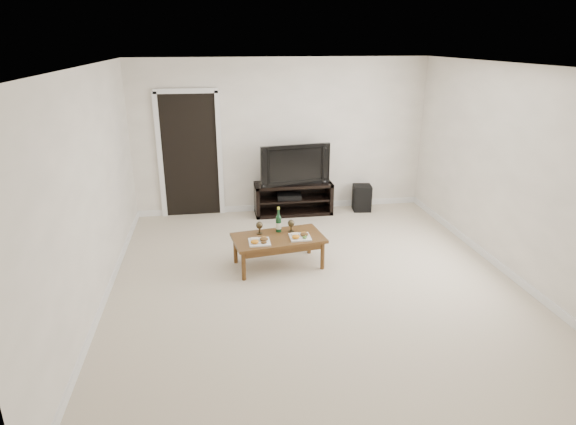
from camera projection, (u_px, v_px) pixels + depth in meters
The scene contains 14 objects.
floor at pixel (314, 281), 6.05m from camera, with size 5.50×5.50×0.00m, color beige.
back_wall at pixel (282, 137), 8.18m from camera, with size 5.00×0.04×2.60m, color white.
ceiling at pixel (318, 64), 5.16m from camera, with size 5.00×5.50×0.04m, color white.
doorway at pixel (190, 156), 8.02m from camera, with size 0.90×0.02×2.05m, color black.
media_console at pixel (293, 198), 8.30m from camera, with size 1.32×0.45×0.55m, color black.
television at pixel (293, 163), 8.09m from camera, with size 1.19×0.16×0.69m, color black.
av_receiver at pixel (289, 196), 8.26m from camera, with size 0.40×0.30×0.08m, color black.
subwoofer at pixel (362, 198), 8.48m from camera, with size 0.30×0.30×0.46m, color black.
coffee_table at pixel (278, 251), 6.39m from camera, with size 1.18×0.64×0.42m, color brown.
plate_left at pixel (259, 240), 6.12m from camera, with size 0.27×0.27×0.07m, color white.
plate_right at pixel (300, 235), 6.27m from camera, with size 0.27×0.27×0.07m, color white.
wine_bottle at pixel (278, 219), 6.43m from camera, with size 0.07×0.07×0.35m, color #0E3519.
goblet_left at pixel (259, 228), 6.39m from camera, with size 0.09×0.09×0.17m, color #38301E, non-canonical shape.
goblet_right at pixel (291, 226), 6.46m from camera, with size 0.09×0.09×0.17m, color #38301E, non-canonical shape.
Camera 1 is at (-1.17, -5.28, 2.87)m, focal length 30.00 mm.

